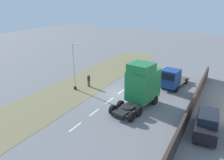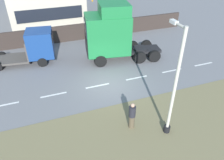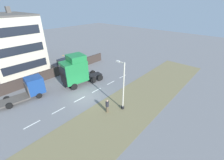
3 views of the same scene
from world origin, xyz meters
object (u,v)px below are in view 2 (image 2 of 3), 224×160
(flatbed_truck, at_px, (35,46))
(pedestrian, at_px, (132,116))
(lamp_post, at_px, (173,91))
(lorry_cab, at_px, (111,33))
(parked_car, at_px, (109,21))

(flatbed_truck, bearing_deg, pedestrian, 31.98)
(pedestrian, bearing_deg, lamp_post, -118.50)
(lorry_cab, height_order, parked_car, lorry_cab)
(lamp_post, height_order, pedestrian, lamp_post)
(pedestrian, bearing_deg, flatbed_truck, 24.03)
(parked_car, distance_m, pedestrian, 15.98)
(lorry_cab, relative_size, lamp_post, 1.11)
(lorry_cab, xyz_separation_m, parked_car, (7.14, -2.40, -1.46))
(lorry_cab, relative_size, pedestrian, 3.93)
(lamp_post, relative_size, pedestrian, 3.55)
(parked_car, distance_m, lamp_post, 16.65)
(lorry_cab, distance_m, lamp_post, 9.25)
(lamp_post, bearing_deg, pedestrian, 61.50)
(pedestrian, bearing_deg, parked_car, -14.88)
(lorry_cab, xyz_separation_m, pedestrian, (-8.31, 1.70, -1.61))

